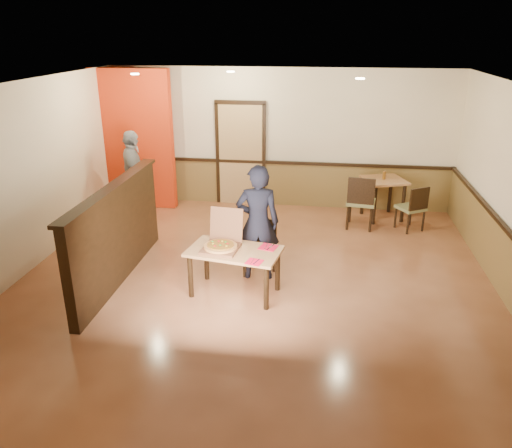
{
  "coord_description": "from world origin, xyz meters",
  "views": [
    {
      "loc": [
        0.92,
        -6.53,
        3.49
      ],
      "look_at": [
        0.01,
        0.0,
        0.9
      ],
      "focal_mm": 35.0,
      "sensor_mm": 36.0,
      "label": 1
    }
  ],
  "objects": [
    {
      "name": "floor",
      "position": [
        0.0,
        0.0,
        0.0
      ],
      "size": [
        7.0,
        7.0,
        0.0
      ],
      "primitive_type": "plane",
      "color": "#B97047",
      "rests_on": "ground"
    },
    {
      "name": "ceiling",
      "position": [
        0.0,
        0.0,
        2.8
      ],
      "size": [
        7.0,
        7.0,
        0.0
      ],
      "primitive_type": "plane",
      "rotation": [
        3.14,
        0.0,
        0.0
      ],
      "color": "black",
      "rests_on": "wall_back"
    },
    {
      "name": "wall_back",
      "position": [
        0.0,
        3.5,
        1.4
      ],
      "size": [
        7.0,
        0.0,
        7.0
      ],
      "primitive_type": "plane",
      "rotation": [
        1.57,
        0.0,
        0.0
      ],
      "color": "#FCECC5",
      "rests_on": "floor"
    },
    {
      "name": "wall_left",
      "position": [
        -3.5,
        0.0,
        1.4
      ],
      "size": [
        0.0,
        7.0,
        7.0
      ],
      "primitive_type": "plane",
      "rotation": [
        1.57,
        0.0,
        1.57
      ],
      "color": "#FCECC5",
      "rests_on": "floor"
    },
    {
      "name": "wainscot_back",
      "position": [
        0.0,
        3.47,
        0.45
      ],
      "size": [
        7.0,
        0.04,
        0.9
      ],
      "primitive_type": "cube",
      "color": "olive",
      "rests_on": "floor"
    },
    {
      "name": "chair_rail_back",
      "position": [
        0.0,
        3.45,
        0.92
      ],
      "size": [
        7.0,
        0.06,
        0.06
      ],
      "primitive_type": "cube",
      "color": "black",
      "rests_on": "wall_back"
    },
    {
      "name": "wainscot_right",
      "position": [
        3.47,
        0.0,
        0.45
      ],
      "size": [
        0.04,
        7.0,
        0.9
      ],
      "primitive_type": "cube",
      "color": "olive",
      "rests_on": "floor"
    },
    {
      "name": "chair_rail_right",
      "position": [
        3.45,
        0.0,
        0.92
      ],
      "size": [
        0.06,
        7.0,
        0.06
      ],
      "primitive_type": "cube",
      "color": "black",
      "rests_on": "wall_right"
    },
    {
      "name": "back_door",
      "position": [
        -0.8,
        3.46,
        1.05
      ],
      "size": [
        0.9,
        0.06,
        2.1
      ],
      "primitive_type": "cube",
      "color": "tan",
      "rests_on": "wall_back"
    },
    {
      "name": "booth_partition",
      "position": [
        -2.0,
        -0.2,
        0.74
      ],
      "size": [
        0.2,
        3.1,
        1.44
      ],
      "color": "black",
      "rests_on": "floor"
    },
    {
      "name": "red_accent_panel",
      "position": [
        -2.9,
        3.0,
        1.4
      ],
      "size": [
        1.6,
        0.2,
        2.78
      ],
      "primitive_type": "cube",
      "color": "red",
      "rests_on": "floor"
    },
    {
      "name": "spot_a",
      "position": [
        -2.3,
        1.8,
        2.78
      ],
      "size": [
        0.14,
        0.14,
        0.02
      ],
      "primitive_type": "cylinder",
      "color": "#FFE7B2",
      "rests_on": "ceiling"
    },
    {
      "name": "spot_b",
      "position": [
        -0.8,
        2.5,
        2.78
      ],
      "size": [
        0.14,
        0.14,
        0.02
      ],
      "primitive_type": "cylinder",
      "color": "#FFE7B2",
      "rests_on": "ceiling"
    },
    {
      "name": "spot_c",
      "position": [
        1.4,
        1.5,
        2.78
      ],
      "size": [
        0.14,
        0.14,
        0.02
      ],
      "primitive_type": "cylinder",
      "color": "#FFE7B2",
      "rests_on": "ceiling"
    },
    {
      "name": "main_table",
      "position": [
        -0.24,
        -0.42,
        0.56
      ],
      "size": [
        1.35,
        0.92,
        0.67
      ],
      "rotation": [
        0.0,
        0.0,
        -0.17
      ],
      "color": "tan",
      "rests_on": "floor"
    },
    {
      "name": "diner_chair",
      "position": [
        0.04,
        0.27,
        0.46
      ],
      "size": [
        0.51,
        0.51,
        0.84
      ],
      "rotation": [
        0.0,
        0.0,
        -0.25
      ],
      "color": "olive",
      "rests_on": "floor"
    },
    {
      "name": "side_chair_left",
      "position": [
        1.63,
        2.33,
        0.56
      ],
      "size": [
        0.57,
        0.57,
        1.02
      ],
      "rotation": [
        0.0,
        0.0,
        3.0
      ],
      "color": "olive",
      "rests_on": "floor"
    },
    {
      "name": "side_chair_right",
      "position": [
        2.57,
        2.35,
        0.47
      ],
      "size": [
        0.58,
        0.58,
        0.86
      ],
      "rotation": [
        0.0,
        0.0,
        3.7
      ],
      "color": "olive",
      "rests_on": "floor"
    },
    {
      "name": "side_table",
      "position": [
        2.09,
        2.95,
        0.61
      ],
      "size": [
        0.94,
        0.94,
        0.79
      ],
      "rotation": [
        0.0,
        0.0,
        0.32
      ],
      "color": "tan",
      "rests_on": "floor"
    },
    {
      "name": "diner",
      "position": [
        0.01,
        0.14,
        0.87
      ],
      "size": [
        0.69,
        0.5,
        1.73
      ],
      "primitive_type": "imported",
      "rotation": [
        0.0,
        0.0,
        3.28
      ],
      "color": "black",
      "rests_on": "floor"
    },
    {
      "name": "passerby",
      "position": [
        -2.67,
        2.23,
        0.87
      ],
      "size": [
        0.77,
        1.1,
        1.74
      ],
      "primitive_type": "imported",
      "rotation": [
        0.0,
        0.0,
        1.94
      ],
      "color": "#92949A",
      "rests_on": "floor"
    },
    {
      "name": "pizza_box",
      "position": [
        -0.42,
        -0.38,
        0.73
      ],
      "size": [
        0.53,
        0.61,
        0.5
      ],
      "rotation": [
        0.0,
        0.0,
        -0.11
      ],
      "color": "brown",
      "rests_on": "main_table"
    },
    {
      "name": "pizza",
      "position": [
        -0.42,
        -0.43,
        0.72
      ],
      "size": [
        0.56,
        0.56,
        0.03
      ],
      "primitive_type": "cylinder",
      "rotation": [
        0.0,
        0.0,
        0.29
      ],
      "color": "#D0914B",
      "rests_on": "pizza_box"
    },
    {
      "name": "napkin_near",
      "position": [
        0.09,
        -0.76,
        0.67
      ],
      "size": [
        0.25,
        0.25,
        0.01
      ],
      "rotation": [
        0.0,
        0.0,
        -0.25
      ],
      "color": "red",
      "rests_on": "main_table"
    },
    {
      "name": "napkin_far",
      "position": [
        0.21,
        -0.27,
        0.67
      ],
      "size": [
        0.29,
        0.29,
        0.01
      ],
      "rotation": [
        0.0,
        0.0,
        -0.27
      ],
      "color": "red",
      "rests_on": "main_table"
    },
    {
      "name": "condiment",
      "position": [
        2.07,
        2.96,
        0.87
      ],
      "size": [
        0.06,
        0.06,
        0.15
      ],
      "primitive_type": "cylinder",
      "color": "brown",
      "rests_on": "side_table"
    }
  ]
}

